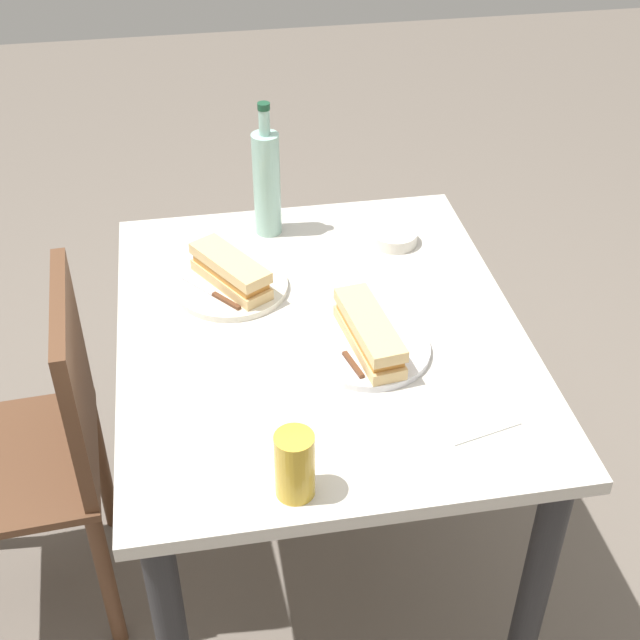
# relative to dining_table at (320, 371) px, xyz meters

# --- Properties ---
(ground_plane) EXTENTS (8.00, 8.00, 0.00)m
(ground_plane) POSITION_rel_dining_table_xyz_m (0.00, 0.00, -0.61)
(ground_plane) COLOR #6B6056
(dining_table) EXTENTS (1.01, 0.83, 0.73)m
(dining_table) POSITION_rel_dining_table_xyz_m (0.00, 0.00, 0.00)
(dining_table) COLOR beige
(dining_table) RESTS_ON ground
(chair_far) EXTENTS (0.42, 0.42, 0.86)m
(chair_far) POSITION_rel_dining_table_xyz_m (0.01, 0.61, -0.12)
(chair_far) COLOR brown
(chair_far) RESTS_ON ground
(plate_near) EXTENTS (0.25, 0.25, 0.01)m
(plate_near) POSITION_rel_dining_table_xyz_m (0.17, 0.17, 0.13)
(plate_near) COLOR silver
(plate_near) RESTS_ON dining_table
(baguette_sandwich_near) EXTENTS (0.22, 0.17, 0.07)m
(baguette_sandwich_near) POSITION_rel_dining_table_xyz_m (0.17, 0.17, 0.17)
(baguette_sandwich_near) COLOR #DBB77A
(baguette_sandwich_near) RESTS_ON plate_near
(knife_near) EXTENTS (0.15, 0.12, 0.01)m
(knife_near) POSITION_rel_dining_table_xyz_m (0.13, 0.21, 0.14)
(knife_near) COLOR silver
(knife_near) RESTS_ON plate_near
(plate_far) EXTENTS (0.25, 0.25, 0.01)m
(plate_far) POSITION_rel_dining_table_xyz_m (-0.09, -0.08, 0.13)
(plate_far) COLOR white
(plate_far) RESTS_ON dining_table
(baguette_sandwich_far) EXTENTS (0.25, 0.10, 0.07)m
(baguette_sandwich_far) POSITION_rel_dining_table_xyz_m (-0.09, -0.08, 0.17)
(baguette_sandwich_far) COLOR #DBB77A
(baguette_sandwich_far) RESTS_ON plate_far
(knife_far) EXTENTS (0.18, 0.05, 0.01)m
(knife_far) POSITION_rel_dining_table_xyz_m (-0.11, -0.03, 0.14)
(knife_far) COLOR silver
(knife_far) RESTS_ON plate_far
(water_bottle) EXTENTS (0.06, 0.06, 0.33)m
(water_bottle) POSITION_rel_dining_table_xyz_m (0.40, 0.06, 0.25)
(water_bottle) COLOR #99C6B7
(water_bottle) RESTS_ON dining_table
(beer_glass) EXTENTS (0.07, 0.07, 0.13)m
(beer_glass) POSITION_rel_dining_table_xyz_m (-0.43, 0.12, 0.18)
(beer_glass) COLOR gold
(beer_glass) RESTS_ON dining_table
(olive_bowl) EXTENTS (0.11, 0.11, 0.03)m
(olive_bowl) POSITION_rel_dining_table_xyz_m (0.30, -0.23, 0.13)
(olive_bowl) COLOR silver
(olive_bowl) RESTS_ON dining_table
(paper_napkin) EXTENTS (0.17, 0.17, 0.00)m
(paper_napkin) POSITION_rel_dining_table_xyz_m (-0.29, -0.23, 0.12)
(paper_napkin) COLOR white
(paper_napkin) RESTS_ON dining_table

